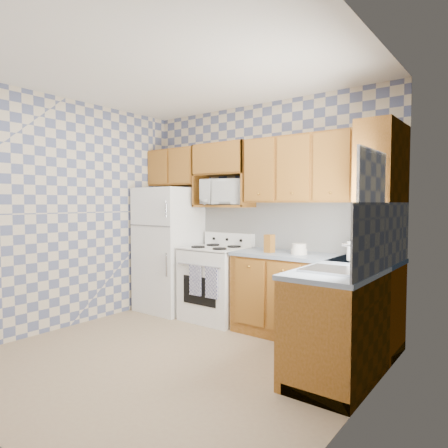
{
  "coord_description": "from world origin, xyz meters",
  "views": [
    {
      "loc": [
        2.61,
        -2.65,
        1.47
      ],
      "look_at": [
        0.05,
        0.75,
        1.25
      ],
      "focal_mm": 32.0,
      "sensor_mm": 36.0,
      "label": 1
    }
  ],
  "objects_px": {
    "refrigerator": "(169,249)",
    "stove_body": "(216,284)",
    "microwave": "(226,192)",
    "electric_kettle": "(354,251)"
  },
  "relations": [
    {
      "from": "refrigerator",
      "to": "stove_body",
      "type": "relative_size",
      "value": 1.87
    },
    {
      "from": "stove_body",
      "to": "refrigerator",
      "type": "bearing_deg",
      "value": -178.22
    },
    {
      "from": "stove_body",
      "to": "microwave",
      "type": "relative_size",
      "value": 1.53
    },
    {
      "from": "electric_kettle",
      "to": "stove_body",
      "type": "bearing_deg",
      "value": 176.61
    },
    {
      "from": "refrigerator",
      "to": "microwave",
      "type": "distance_m",
      "value": 1.15
    },
    {
      "from": "stove_body",
      "to": "electric_kettle",
      "type": "distance_m",
      "value": 1.87
    },
    {
      "from": "refrigerator",
      "to": "stove_body",
      "type": "distance_m",
      "value": 0.89
    },
    {
      "from": "microwave",
      "to": "electric_kettle",
      "type": "height_order",
      "value": "microwave"
    },
    {
      "from": "refrigerator",
      "to": "microwave",
      "type": "relative_size",
      "value": 2.86
    },
    {
      "from": "stove_body",
      "to": "electric_kettle",
      "type": "relative_size",
      "value": 5.0
    }
  ]
}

